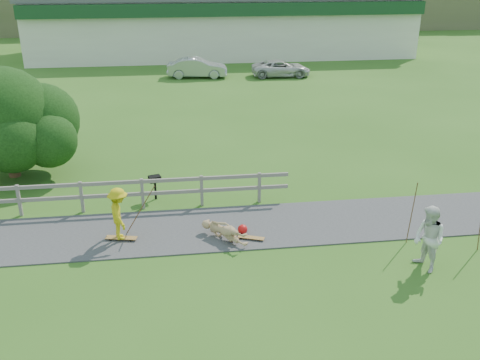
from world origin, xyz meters
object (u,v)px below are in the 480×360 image
(skater_rider, at_px, (119,217))
(car_white, at_px, (281,68))
(bbq, at_px, (155,188))
(car_silver, at_px, (197,68))
(skater_fallen, at_px, (224,231))
(tree, at_px, (8,135))
(spectator_a, at_px, (429,239))

(skater_rider, bearing_deg, car_white, -37.03)
(bbq, bearing_deg, skater_rider, -125.93)
(skater_rider, relative_size, car_white, 0.38)
(car_silver, xyz_separation_m, car_white, (6.00, -0.47, -0.11))
(car_white, height_order, bbq, car_white)
(skater_fallen, relative_size, bbq, 1.91)
(skater_rider, distance_m, car_white, 25.18)
(car_silver, relative_size, bbq, 4.82)
(car_white, xyz_separation_m, tree, (-14.22, -17.38, 1.09))
(spectator_a, height_order, car_silver, spectator_a)
(bbq, bearing_deg, spectator_a, -54.60)
(car_silver, xyz_separation_m, tree, (-8.22, -17.85, 0.97))
(skater_fallen, distance_m, car_white, 24.53)
(skater_rider, xyz_separation_m, skater_fallen, (3.10, -0.39, -0.50))
(spectator_a, xyz_separation_m, car_silver, (-4.65, 26.44, -0.24))
(skater_fallen, xyz_separation_m, car_white, (6.63, 23.62, 0.28))
(spectator_a, height_order, car_white, spectator_a)
(tree, bearing_deg, car_white, 50.71)
(skater_rider, distance_m, spectator_a, 8.81)
(bbq, bearing_deg, car_white, 49.73)
(spectator_a, bearing_deg, skater_rider, -123.62)
(spectator_a, bearing_deg, skater_fallen, -129.50)
(tree, distance_m, bbq, 6.35)
(skater_rider, height_order, car_silver, skater_rider)
(skater_rider, bearing_deg, bbq, -33.22)
(car_white, xyz_separation_m, bbq, (-8.72, -20.30, -0.15))
(skater_rider, bearing_deg, skater_fallen, -111.54)
(spectator_a, distance_m, bbq, 9.31)
(skater_fallen, xyz_separation_m, car_silver, (0.63, 24.09, 0.39))
(car_white, bearing_deg, tree, 143.24)
(skater_rider, relative_size, skater_fallen, 0.96)
(skater_fallen, height_order, tree, tree)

